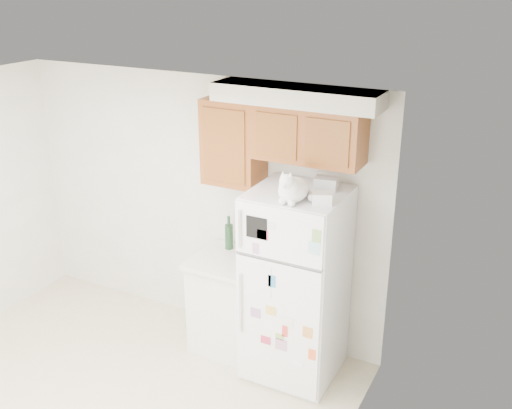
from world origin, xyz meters
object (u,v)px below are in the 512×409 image
Objects in this scene: refrigerator at (295,285)px; cat at (292,189)px; bottle_green at (229,232)px; bottle_amber at (246,240)px; storage_box_back at (326,184)px; storage_box_front at (322,198)px; base_counter at (230,302)px.

refrigerator is 0.98m from cat.
bottle_amber reaches higher than bottle_green.
storage_box_back is at bearing 71.23° from cat.
storage_box_front is at bearing 16.75° from cat.
cat is 1.22× the size of bottle_green.
bottle_amber is at bearing 37.78° from base_counter.
storage_box_front is (0.95, -0.23, 1.28)m from base_counter.
refrigerator is 0.86m from bottle_green.
base_counter is 1.55m from storage_box_back.
bottle_green reaches higher than base_counter.
bottle_green is 0.24m from bottle_amber.
cat is at bearing -32.68° from bottle_amber.
bottle_green is (-0.96, 0.09, -0.67)m from storage_box_back.
storage_box_front is at bearing -21.01° from bottle_green.
bottle_amber is at bearing 133.87° from storage_box_front.
storage_box_front is 0.46× the size of bottle_green.
storage_box_front is (0.26, -0.15, 0.89)m from refrigerator.
bottle_amber is at bearing 170.03° from storage_box_back.
storage_box_back reaches higher than storage_box_front.
base_counter is at bearing 141.93° from storage_box_front.
storage_box_back is at bearing 5.95° from base_counter.
storage_box_front is 0.45× the size of bottle_amber.
cat is 1.20× the size of bottle_amber.
base_counter is 5.11× the size of storage_box_back.
refrigerator is 4.25× the size of cat.
cat is 1.02m from bottle_amber.
base_counter is 1.56m from cat.
refrigerator is at bearing -17.56° from bottle_green.
storage_box_back is at bearing 80.64° from storage_box_front.
base_counter is 2.30× the size of cat.
base_counter is 2.75× the size of bottle_amber.
cat is at bearing -78.57° from refrigerator.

